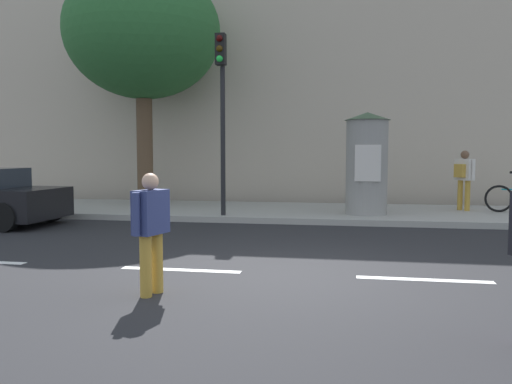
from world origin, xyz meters
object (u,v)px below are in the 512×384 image
poster_column (367,163)px  pedestrian_with_bag (151,225)px  traffic_light (222,95)px  street_tree (143,33)px  pedestrian_in_light_jacket (464,175)px

poster_column → pedestrian_with_bag: (-2.86, -7.51, -0.61)m
traffic_light → poster_column: bearing=15.2°
traffic_light → street_tree: (-2.95, 2.30, 2.14)m
street_tree → pedestrian_with_bag: street_tree is taller
street_tree → pedestrian_in_light_jacket: bearing=-0.2°
poster_column → street_tree: size_ratio=0.37×
pedestrian_in_light_jacket → street_tree: bearing=179.8°
poster_column → pedestrian_in_light_jacket: bearing=26.1°
street_tree → pedestrian_in_light_jacket: 10.07m
traffic_light → pedestrian_in_light_jacket: size_ratio=2.72×
pedestrian_with_bag → pedestrian_in_light_jacket: (5.52, 8.81, 0.28)m
poster_column → traffic_light: bearing=-164.8°
poster_column → pedestrian_with_bag: bearing=-110.9°
poster_column → street_tree: (-6.52, 1.33, 3.80)m
pedestrian_in_light_jacket → poster_column: bearing=-153.9°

